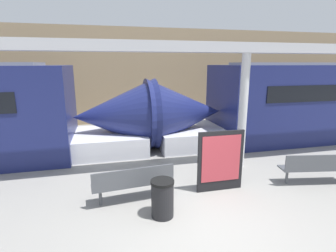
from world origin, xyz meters
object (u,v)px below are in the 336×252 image
at_px(bench_near, 133,181).
at_px(poster_board, 221,161).
at_px(bench_far, 317,166).
at_px(trash_bin, 162,198).
at_px(support_column_near, 243,112).

distance_m(bench_near, poster_board, 2.21).
height_order(bench_far, trash_bin, bench_far).
xyz_separation_m(bench_far, trash_bin, (-4.31, -0.52, -0.10)).
bearing_deg(bench_near, trash_bin, -60.74).
bearing_deg(support_column_near, bench_near, -157.82).
bearing_deg(trash_bin, bench_far, 6.82).
distance_m(trash_bin, poster_board, 1.89).
height_order(bench_far, poster_board, poster_board).
relative_size(bench_near, poster_board, 1.23).
bearing_deg(poster_board, trash_bin, -154.07).
relative_size(poster_board, support_column_near, 0.45).
bearing_deg(bench_near, bench_far, -8.43).
bearing_deg(support_column_near, trash_bin, -143.83).
distance_m(bench_far, support_column_near, 2.45).
xyz_separation_m(bench_near, support_column_near, (3.50, 1.43, 1.21)).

